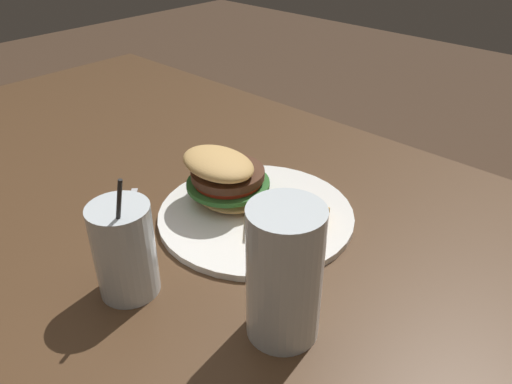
{
  "coord_description": "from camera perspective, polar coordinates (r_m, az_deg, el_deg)",
  "views": [
    {
      "loc": [
        -0.46,
        0.22,
        1.13
      ],
      "look_at": [
        -0.04,
        -0.23,
        0.75
      ],
      "focal_mm": 35.0,
      "sensor_mm": 36.0,
      "label": 1
    }
  ],
  "objects": [
    {
      "name": "juice_glass",
      "position": [
        0.61,
        -14.76,
        -6.69
      ],
      "size": [
        0.07,
        0.07,
        0.17
      ],
      "color": "silver",
      "rests_on": "dining_table"
    },
    {
      "name": "meal_plate_near",
      "position": [
        0.74,
        -1.73,
        -0.34
      ],
      "size": [
        0.29,
        0.29,
        0.1
      ],
      "color": "white",
      "rests_on": "dining_table"
    },
    {
      "name": "beer_glass",
      "position": [
        0.53,
        3.23,
        -9.82
      ],
      "size": [
        0.08,
        0.08,
        0.16
      ],
      "color": "silver",
      "rests_on": "dining_table"
    },
    {
      "name": "dining_table",
      "position": [
        0.72,
        -15.97,
        -14.77
      ],
      "size": [
        1.62,
        1.22,
        0.71
      ],
      "color": "#4C331E",
      "rests_on": "ground_plane"
    },
    {
      "name": "spoon",
      "position": [
        0.71,
        -15.51,
        -5.59
      ],
      "size": [
        0.16,
        0.15,
        0.02
      ],
      "rotation": [
        0.0,
        0.0,
        2.38
      ],
      "color": "silver",
      "rests_on": "dining_table"
    }
  ]
}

